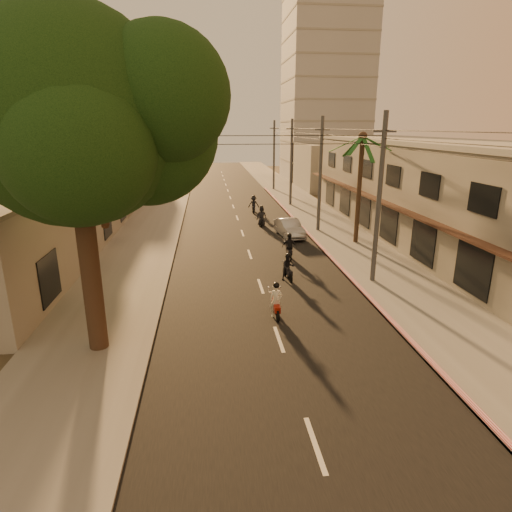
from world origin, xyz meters
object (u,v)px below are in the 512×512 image
object	(u,v)px
parked_car	(289,228)
scooter_far_b	(254,205)
scooter_mid_a	(288,268)
scooter_mid_b	(289,247)
scooter_far_a	(262,217)
scooter_red	(276,302)
broadleaf_tree	(86,119)
palm_tree	(362,143)

from	to	relation	value
parked_car	scooter_far_b	bearing A→B (deg)	93.18
scooter_mid_a	scooter_mid_b	size ratio (longest dim) A/B	0.92
scooter_mid_b	scooter_far_a	size ratio (longest dim) A/B	0.96
scooter_red	parked_car	distance (m)	14.76
scooter_far_a	broadleaf_tree	bearing A→B (deg)	-106.43
scooter_mid_b	scooter_far_b	xyz separation A→B (m)	(-0.63, 15.59, 0.05)
broadleaf_tree	scooter_far_b	distance (m)	28.58
broadleaf_tree	scooter_red	world-z (taller)	broadleaf_tree
scooter_mid_b	scooter_far_b	world-z (taller)	scooter_far_b
palm_tree	parked_car	bearing A→B (deg)	150.45
broadleaf_tree	palm_tree	distance (m)	20.18
broadleaf_tree	palm_tree	bearing A→B (deg)	43.48
scooter_far_b	palm_tree	bearing A→B (deg)	-57.15
scooter_red	parked_car	size ratio (longest dim) A/B	0.39
scooter_far_a	parked_car	size ratio (longest dim) A/B	0.42
scooter_red	scooter_far_b	bearing A→B (deg)	86.14
palm_tree	scooter_far_b	size ratio (longest dim) A/B	4.55
scooter_mid_a	parked_car	distance (m)	9.82
broadleaf_tree	parked_car	distance (m)	20.79
scooter_far_a	scooter_far_b	xyz separation A→B (m)	(-0.05, 5.90, 0.01)
scooter_mid_b	parked_car	bearing A→B (deg)	81.05
palm_tree	parked_car	world-z (taller)	palm_tree
scooter_red	scooter_mid_b	distance (m)	8.90
palm_tree	scooter_red	distance (m)	15.57
palm_tree	parked_car	size ratio (longest dim) A/B	1.91
scooter_red	scooter_far_a	bearing A→B (deg)	84.79
scooter_mid_b	scooter_red	bearing A→B (deg)	-102.58
scooter_far_b	scooter_far_a	bearing A→B (deg)	-83.30
scooter_mid_a	scooter_far_b	distance (m)	19.47
scooter_far_b	parked_car	world-z (taller)	scooter_far_b
parked_car	scooter_mid_b	bearing A→B (deg)	-107.62
scooter_red	parked_car	world-z (taller)	scooter_red
palm_tree	scooter_far_b	world-z (taller)	palm_tree
palm_tree	scooter_mid_a	size ratio (longest dim) A/B	5.13
broadleaf_tree	scooter_mid_b	size ratio (longest dim) A/B	6.94
scooter_mid_a	parked_car	bearing A→B (deg)	72.00
scooter_mid_a	scooter_far_a	distance (m)	13.57
palm_tree	scooter_mid_a	xyz separation A→B (m)	(-6.36, -7.11, -6.44)
scooter_far_b	broadleaf_tree	bearing A→B (deg)	-101.57
broadleaf_tree	scooter_far_b	bearing A→B (deg)	72.20
broadleaf_tree	scooter_mid_b	bearing A→B (deg)	49.59
palm_tree	scooter_mid_b	distance (m)	9.07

